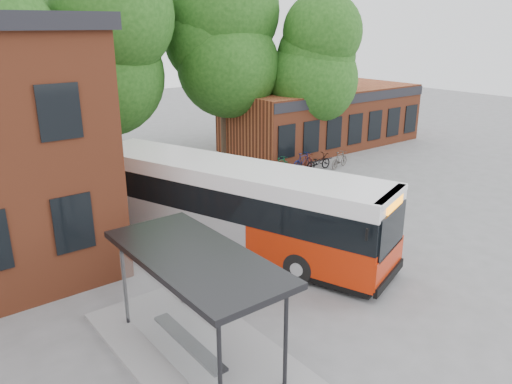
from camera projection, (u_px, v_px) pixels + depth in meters
ground at (300, 286)px, 16.36m from camera, size 100.00×100.00×0.00m
shop_row at (323, 117)px, 34.91m from camera, size 14.00×6.20×4.00m
bus_shelter at (197, 306)px, 12.52m from camera, size 3.60×7.00×2.90m
bike_rail at (301, 167)px, 29.17m from camera, size 5.20×0.10×0.38m
tree_1 at (110, 79)px, 27.97m from camera, size 7.92×7.92×10.40m
tree_2 at (223, 69)px, 31.21m from camera, size 7.92×7.92×11.00m
tree_3 at (325, 83)px, 31.41m from camera, size 7.04×7.04×9.28m
city_bus at (229, 206)px, 18.92m from camera, size 6.77×12.92×3.24m
bicycle_0 at (253, 170)px, 27.77m from camera, size 1.70×0.75×0.87m
bicycle_1 at (281, 165)px, 28.58m from camera, size 1.66×0.90×0.96m
bicycle_3 at (307, 162)px, 29.13m from camera, size 1.66×1.07×0.97m
bicycle_5 at (303, 161)px, 29.24m from camera, size 1.78×0.71×1.04m
bicycle_6 at (318, 162)px, 29.18m from camera, size 1.87×0.67×0.98m
bicycle_7 at (340, 159)px, 29.66m from camera, size 1.73×0.81×1.01m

